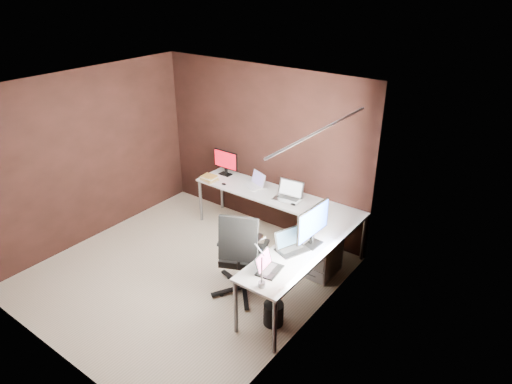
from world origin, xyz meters
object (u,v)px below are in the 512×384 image
Objects in this scene: monitor_right at (313,223)px; office_chair at (243,269)px; laptop_white at (256,183)px; laptop_silver at (289,195)px; monitor_left at (226,161)px; laptop_black_small at (267,267)px; laptop_black_big at (290,245)px; drawer_pedestal at (321,252)px; desk_lamp at (260,254)px; wastebasket at (273,314)px; book_stack at (209,178)px.

monitor_right is 1.07m from office_chair.
laptop_white is 0.92× the size of laptop_silver.
monitor_left is 1.21× the size of laptop_white.
laptop_silver reaches higher than laptop_black_small.
office_chair reaches higher than laptop_black_big.
drawer_pedestal is 1.32× the size of monitor_left.
laptop_silver is at bearing 110.65° from desk_lamp.
laptop_black_big is at bearing 151.27° from monitor_right.
laptop_white reaches higher than wastebasket.
laptop_white is 1.65m from office_chair.
monitor_right reaches higher than laptop_black_small.
monitor_left is (-2.03, 0.48, 0.65)m from drawer_pedestal.
monitor_left reaches higher than book_stack.
book_stack is at bearing 175.88° from drawer_pedestal.
wastebasket is at bearing -86.66° from drawer_pedestal.
drawer_pedestal is 0.51× the size of office_chair.
monitor_left is 1.11× the size of laptop_silver.
wastebasket is (0.63, -0.24, -0.21)m from office_chair.
wastebasket is at bearing -67.75° from laptop_silver.
monitor_left reaches higher than wastebasket.
monitor_right reaches higher than office_chair.
desk_lamp reaches higher than drawer_pedestal.
monitor_right is at bearing 9.94° from office_chair.
monitor_left is 2.66m from laptop_black_small.
drawer_pedestal is 1.47× the size of laptop_silver.
laptop_white is 0.63m from laptop_silver.
laptop_black_big is at bearing -5.09° from laptop_black_small.
monitor_left is 0.39× the size of office_chair.
monitor_right reaches higher than laptop_white.
desk_lamp reaches higher than laptop_white.
laptop_white is (-1.38, 0.41, 0.48)m from drawer_pedestal.
laptop_black_big is 2.24m from book_stack.
monitor_left is 1.36× the size of laptop_black_small.
wastebasket is (0.83, -1.56, -0.65)m from laptop_silver.
desk_lamp reaches higher than book_stack.
office_chair is at bearing -44.28° from monitor_left.
laptop_black_big is 0.36× the size of office_chair.
laptop_black_small is 2.50m from book_stack.
monitor_left is at bearing 41.83° from laptop_black_small.
laptop_black_small is 1.23× the size of wastebasket.
book_stack is (-2.06, 0.88, -0.01)m from laptop_black_big.
laptop_silver is (1.27, -0.12, -0.17)m from monitor_left.
book_stack is 1.01× the size of wastebasket.
laptop_black_big is 1.56× the size of wastebasket.
monitor_left is at bearing 79.67° from laptop_black_big.
monitor_left is 0.67m from laptop_white.
book_stack is at bearing -99.42° from monitor_left.
book_stack is at bearing 87.76° from laptop_black_big.
desk_lamp is 2.06× the size of wastebasket.
laptop_white reaches higher than drawer_pedestal.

